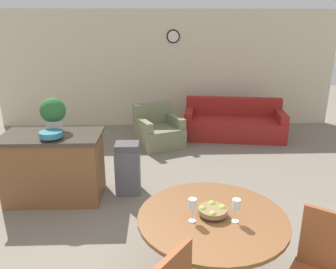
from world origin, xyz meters
name	(u,v)px	position (x,y,z in m)	size (l,w,h in m)	color
wall_back	(167,69)	(0.00, 6.29, 1.35)	(8.00, 0.09, 2.70)	beige
dining_table	(212,232)	(0.22, 0.88, 0.56)	(1.29, 1.29, 0.72)	brown
fruit_bowl	(213,210)	(0.22, 0.88, 0.77)	(0.25, 0.25, 0.09)	olive
wine_glass_left	(192,205)	(0.04, 0.80, 0.87)	(0.07, 0.07, 0.21)	silver
wine_glass_right	(236,205)	(0.40, 0.78, 0.87)	(0.07, 0.07, 0.21)	silver
kitchen_island	(54,167)	(-1.65, 2.60, 0.47)	(1.31, 0.74, 0.93)	brown
teal_bowl	(51,134)	(-1.59, 2.42, 0.98)	(0.29, 0.29, 0.10)	teal
potted_plant	(53,113)	(-1.64, 2.77, 1.18)	(0.34, 0.34, 0.46)	beige
trash_bin	(128,168)	(-0.67, 2.73, 0.37)	(0.34, 0.31, 0.74)	#56565B
couch	(233,124)	(1.43, 5.25, 0.28)	(2.22, 1.24, 0.81)	maroon
armchair	(158,132)	(-0.22, 4.73, 0.28)	(1.08, 1.08, 0.82)	#7A7F5B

